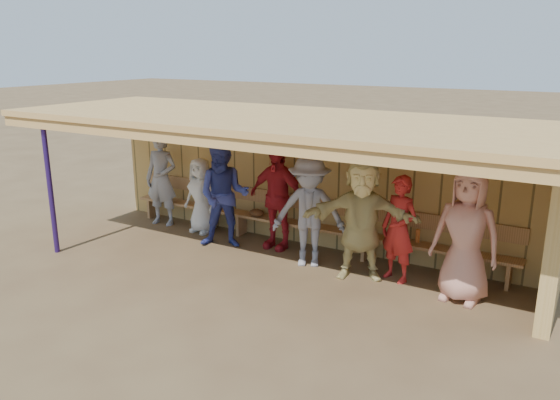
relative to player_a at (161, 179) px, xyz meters
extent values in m
plane|color=brown|center=(3.07, -0.81, -0.95)|extent=(90.00, 90.00, 0.00)
imported|color=gray|center=(0.00, 0.00, 0.00)|extent=(0.75, 0.56, 1.90)
imported|color=silver|center=(1.01, 0.00, -0.21)|extent=(0.77, 0.54, 1.49)
imported|color=#343E90|center=(1.88, -0.43, 0.01)|extent=(1.15, 1.05, 1.93)
imported|color=#B31C24|center=(2.74, -0.02, -0.01)|extent=(1.13, 0.51, 1.89)
imported|color=gray|center=(3.62, -0.46, -0.02)|extent=(1.38, 1.10, 1.86)
imported|color=#DEC97C|center=(4.55, -0.49, 0.02)|extent=(1.88, 1.17, 1.94)
imported|color=#AE1F1B|center=(5.10, -0.31, -0.11)|extent=(0.71, 0.59, 1.68)
imported|color=tan|center=(6.14, -0.52, 0.03)|extent=(1.02, 0.72, 1.96)
cube|color=tan|center=(3.07, 0.54, 0.25)|extent=(8.60, 0.20, 2.40)
cube|color=tan|center=(7.27, -0.36, 0.25)|extent=(0.20, 1.62, 2.40)
cube|color=tan|center=(3.07, -0.81, 1.50)|extent=(8.80, 3.20, 0.10)
cube|color=tan|center=(3.07, -2.31, 1.37)|extent=(8.80, 0.10, 0.18)
cube|color=tan|center=(-0.73, -0.81, 1.36)|extent=(0.08, 3.00, 0.16)
cube|color=tan|center=(0.22, -0.81, 1.36)|extent=(0.08, 3.00, 0.16)
cube|color=tan|center=(1.17, -0.81, 1.36)|extent=(0.08, 3.00, 0.16)
cube|color=tan|center=(2.12, -0.81, 1.36)|extent=(0.08, 3.00, 0.16)
cube|color=tan|center=(3.07, -0.81, 1.36)|extent=(0.08, 3.00, 0.16)
cube|color=tan|center=(4.02, -0.81, 1.36)|extent=(0.08, 3.00, 0.16)
cube|color=tan|center=(4.97, -0.81, 1.36)|extent=(0.08, 3.00, 0.16)
cube|color=tan|center=(5.92, -0.81, 1.36)|extent=(0.08, 3.00, 0.16)
cube|color=tan|center=(6.87, -0.81, 1.36)|extent=(0.08, 3.00, 0.16)
cylinder|color=navy|center=(-0.53, -2.21, 0.25)|extent=(0.09, 0.09, 2.40)
cube|color=#B07E4B|center=(3.07, 0.25, -0.53)|extent=(7.60, 0.32, 0.05)
cube|color=#B07E4B|center=(3.07, 0.41, -0.15)|extent=(7.60, 0.04, 0.26)
cube|color=#B07E4B|center=(-0.53, 0.25, -0.75)|extent=(0.06, 0.29, 0.40)
cube|color=#B07E4B|center=(1.78, 0.25, -0.75)|extent=(0.06, 0.29, 0.40)
cube|color=#B07E4B|center=(4.36, 0.25, -0.75)|extent=(0.06, 0.29, 0.40)
cube|color=#B07E4B|center=(6.67, 0.25, -0.75)|extent=(0.06, 0.29, 0.40)
cylinder|color=orange|center=(6.11, 0.05, -0.55)|extent=(0.13, 0.41, 0.80)
sphere|color=gold|center=(6.11, 0.05, -0.91)|extent=(0.08, 0.08, 0.08)
ellipsoid|color=#593319|center=(1.04, 0.20, -0.43)|extent=(0.30, 0.24, 0.14)
ellipsoid|color=#593319|center=(1.17, 0.20, -0.43)|extent=(0.30, 0.24, 0.14)
ellipsoid|color=#593319|center=(2.17, 0.20, -0.43)|extent=(0.30, 0.24, 0.14)
cylinder|color=#7EBA5D|center=(4.86, 0.30, -0.39)|extent=(0.07, 0.07, 0.22)
cylinder|color=orange|center=(5.23, 0.30, -0.39)|extent=(0.07, 0.07, 0.22)
cylinder|color=#6DC060|center=(5.82, -0.25, -0.84)|extent=(0.07, 0.07, 0.22)
camera|label=1|loc=(7.55, -8.09, 2.55)|focal=35.00mm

